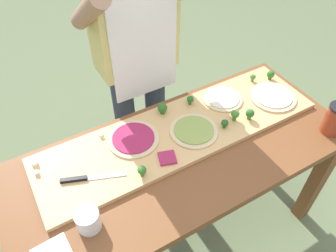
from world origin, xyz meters
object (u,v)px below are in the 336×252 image
object	(u,v)px
sauce_jar	(335,119)
cook_center	(136,49)
prep_table	(181,167)
cheese_crumble_b	(101,135)
broccoli_floret_front_left	(271,75)
broccoli_floret_center_right	(142,170)
broccoli_floret_front_mid	(225,123)
chefs_knife	(84,178)
broccoli_floret_center_left	(162,108)
pizza_whole_cheese_artichoke	(273,97)
broccoli_floret_front_right	(190,100)
pizza_whole_white_garlic	(223,99)
cheese_crumble_a	(35,164)
pizza_slice_far_left	(167,158)
flour_cup	(88,221)
pizza_whole_beet_magenta	(133,139)
broccoli_floret_back_mid	(250,113)
broccoli_floret_back_left	(235,114)
pizza_whole_pesto_green	(194,131)
broccoli_floret_back_right	(253,77)
cheese_crumble_c	(37,173)

from	to	relation	value
sauce_jar	cook_center	bearing A→B (deg)	130.19
prep_table	cheese_crumble_b	bearing A→B (deg)	138.68
broccoli_floret_front_left	broccoli_floret_center_right	world-z (taller)	broccoli_floret_center_right
broccoli_floret_front_mid	sauce_jar	distance (m)	0.51
chefs_knife	broccoli_floret_center_left	xyz separation A→B (m)	(0.48, 0.19, 0.03)
pizza_whole_cheese_artichoke	broccoli_floret_front_right	distance (m)	0.44
broccoli_floret_center_right	sauce_jar	world-z (taller)	sauce_jar
broccoli_floret_center_left	broccoli_floret_front_right	size ratio (longest dim) A/B	1.18
pizza_whole_white_garlic	cheese_crumble_a	xyz separation A→B (m)	(-0.95, 0.05, 0.00)
chefs_knife	pizza_slice_far_left	distance (m)	0.36
broccoli_floret_front_mid	flour_cup	bearing A→B (deg)	-168.53
cheese_crumble_b	cook_center	distance (m)	0.47
pizza_whole_beet_magenta	broccoli_floret_front_right	distance (m)	0.37
broccoli_floret_back_mid	sauce_jar	distance (m)	0.39
broccoli_floret_front_left	pizza_whole_white_garlic	bearing A→B (deg)	-178.23
pizza_whole_cheese_artichoke	pizza_slice_far_left	xyz separation A→B (m)	(-0.68, -0.08, -0.00)
broccoli_floret_back_left	flour_cup	distance (m)	0.82
pizza_whole_pesto_green	broccoli_floret_back_right	size ratio (longest dim) A/B	5.21
broccoli_floret_back_mid	broccoli_floret_front_left	bearing A→B (deg)	31.61
broccoli_floret_center_left	broccoli_floret_front_mid	bearing A→B (deg)	-48.57
broccoli_floret_center_left	cheese_crumble_a	distance (m)	0.63
broccoli_floret_front_right	broccoli_floret_front_mid	xyz separation A→B (m)	(0.05, -0.22, -0.00)
chefs_knife	pizza_whole_pesto_green	bearing A→B (deg)	0.15
pizza_whole_white_garlic	broccoli_floret_front_mid	world-z (taller)	broccoli_floret_front_mid
broccoli_floret_front_left	cheese_crumble_c	size ratio (longest dim) A/B	2.95
pizza_whole_pesto_green	broccoli_floret_front_mid	xyz separation A→B (m)	(0.14, -0.05, 0.02)
pizza_whole_pesto_green	cook_center	world-z (taller)	cook_center
pizza_whole_pesto_green	broccoli_floret_center_right	bearing A→B (deg)	-162.24
broccoli_floret_center_left	flour_cup	bearing A→B (deg)	-144.08
pizza_slice_far_left	broccoli_floret_back_right	distance (m)	0.72
pizza_slice_far_left	broccoli_floret_back_left	size ratio (longest dim) A/B	1.19
broccoli_floret_center_left	broccoli_floret_back_left	bearing A→B (deg)	-37.98
broccoli_floret_back_mid	broccoli_floret_back_right	xyz separation A→B (m)	(0.21, 0.22, -0.01)
pizza_whole_cheese_artichoke	broccoli_floret_front_right	bearing A→B (deg)	156.60
flour_cup	sauce_jar	xyz separation A→B (m)	(1.17, -0.11, 0.04)
prep_table	broccoli_floret_back_right	xyz separation A→B (m)	(0.60, 0.22, 0.16)
broccoli_floret_front_right	cheese_crumble_b	xyz separation A→B (m)	(-0.48, 0.01, -0.02)
pizza_whole_pesto_green	pizza_whole_cheese_artichoke	world-z (taller)	same
broccoli_floret_center_left	broccoli_floret_center_right	bearing A→B (deg)	-131.82
broccoli_floret_back_mid	flour_cup	bearing A→B (deg)	-171.08
cheese_crumble_c	cook_center	xyz separation A→B (m)	(0.64, 0.33, 0.21)
pizza_whole_pesto_green	broccoli_floret_front_mid	world-z (taller)	broccoli_floret_front_mid
broccoli_floret_back_mid	cheese_crumble_a	xyz separation A→B (m)	(-0.98, 0.23, -0.02)
pizza_whole_beet_magenta	cheese_crumble_a	size ratio (longest dim) A/B	11.23
pizza_whole_white_garlic	flour_cup	size ratio (longest dim) A/B	2.22
cheese_crumble_c	sauce_jar	distance (m)	1.35
broccoli_floret_back_mid	cheese_crumble_c	bearing A→B (deg)	169.50
prep_table	flour_cup	size ratio (longest dim) A/B	17.28
flour_cup	pizza_whole_pesto_green	bearing A→B (deg)	18.41
pizza_whole_cheese_artichoke	sauce_jar	world-z (taller)	sauce_jar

